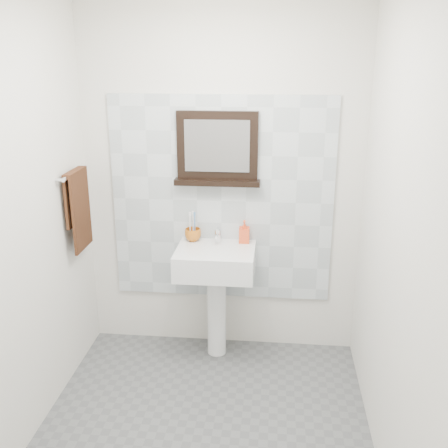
% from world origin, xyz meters
% --- Properties ---
extents(floor, '(2.00, 2.20, 0.01)m').
position_xyz_m(floor, '(0.00, 0.00, 0.00)').
color(floor, '#5B5E61').
rests_on(floor, ground).
extents(back_wall, '(2.00, 0.01, 2.50)m').
position_xyz_m(back_wall, '(0.00, 1.10, 1.25)').
color(back_wall, silver).
rests_on(back_wall, ground).
extents(front_wall, '(2.00, 0.01, 2.50)m').
position_xyz_m(front_wall, '(0.00, -1.10, 1.25)').
color(front_wall, silver).
rests_on(front_wall, ground).
extents(left_wall, '(0.01, 2.20, 2.50)m').
position_xyz_m(left_wall, '(-1.00, 0.00, 1.25)').
color(left_wall, silver).
rests_on(left_wall, ground).
extents(right_wall, '(0.01, 2.20, 2.50)m').
position_xyz_m(right_wall, '(1.00, 0.00, 1.25)').
color(right_wall, silver).
rests_on(right_wall, ground).
extents(splashback, '(1.60, 0.02, 1.50)m').
position_xyz_m(splashback, '(0.00, 1.09, 1.15)').
color(splashback, silver).
rests_on(splashback, back_wall).
extents(pedestal_sink, '(0.55, 0.44, 0.96)m').
position_xyz_m(pedestal_sink, '(-0.02, 0.87, 0.68)').
color(pedestal_sink, white).
rests_on(pedestal_sink, ground).
extents(toothbrush_cup, '(0.12, 0.12, 0.09)m').
position_xyz_m(toothbrush_cup, '(-0.20, 1.02, 0.91)').
color(toothbrush_cup, '#BE6316').
rests_on(toothbrush_cup, pedestal_sink).
extents(toothbrushes, '(0.05, 0.04, 0.21)m').
position_xyz_m(toothbrushes, '(-0.20, 1.02, 0.98)').
color(toothbrushes, white).
rests_on(toothbrushes, toothbrush_cup).
extents(soap_dispenser, '(0.08, 0.08, 0.16)m').
position_xyz_m(soap_dispenser, '(0.17, 1.02, 0.94)').
color(soap_dispenser, red).
rests_on(soap_dispenser, pedestal_sink).
extents(framed_mirror, '(0.61, 0.11, 0.51)m').
position_xyz_m(framed_mirror, '(-0.03, 1.06, 1.52)').
color(framed_mirror, black).
rests_on(framed_mirror, back_wall).
extents(towel_bar, '(0.07, 0.40, 0.03)m').
position_xyz_m(towel_bar, '(-0.95, 0.75, 1.41)').
color(towel_bar, silver).
rests_on(towel_bar, left_wall).
extents(hand_towel, '(0.06, 0.30, 0.55)m').
position_xyz_m(hand_towel, '(-0.94, 0.75, 1.20)').
color(hand_towel, '#331B0E').
rests_on(hand_towel, towel_bar).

